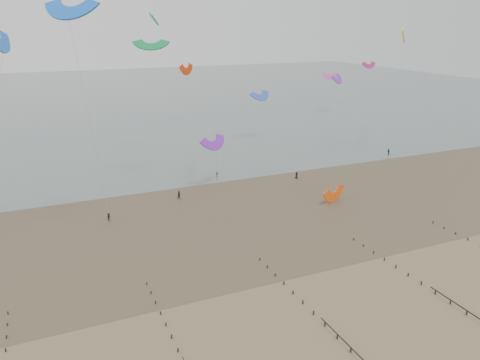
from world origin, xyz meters
The scene contains 5 objects.
ground centered at (0.00, 0.00, 0.00)m, with size 500.00×500.00×0.00m, color brown.
sea_and_shore centered at (-4.08, 34.40, 0.01)m, with size 500.00×665.00×0.03m.
kitesurfers centered at (13.88, 46.63, 0.85)m, with size 101.83×17.50×1.80m.
grounded_kite centered at (29.56, 29.09, 0.00)m, with size 6.29×3.30×4.79m, color #F1530F, non-canonical shape.
kites_airborne centered at (-5.14, 85.03, 22.23)m, with size 237.59×126.13×38.22m.
Camera 1 is at (-25.19, -47.12, 35.56)m, focal length 35.00 mm.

